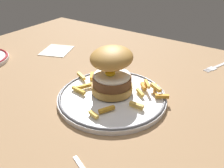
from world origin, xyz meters
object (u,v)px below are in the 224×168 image
at_px(fork, 218,66).
at_px(napkin, 57,50).
at_px(dinner_plate, 112,97).
at_px(burger, 112,70).

height_order(fork, napkin, same).
height_order(dinner_plate, napkin, dinner_plate).
bearing_deg(fork, napkin, -159.07).
height_order(dinner_plate, burger, burger).
distance_m(fork, napkin, 0.57).
distance_m(dinner_plate, napkin, 0.39).
bearing_deg(napkin, burger, -21.63).
bearing_deg(dinner_plate, fork, 64.15).
bearing_deg(napkin, dinner_plate, -23.65).
relative_size(fork, napkin, 1.24).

